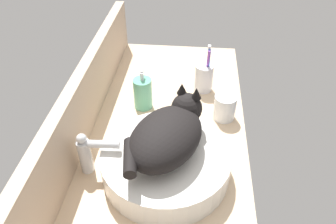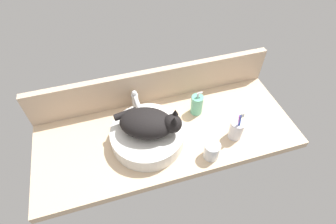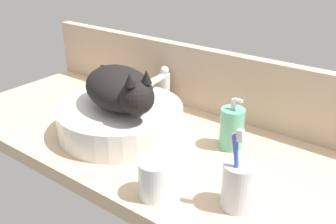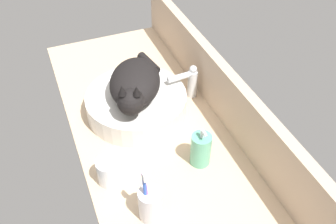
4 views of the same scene
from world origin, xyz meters
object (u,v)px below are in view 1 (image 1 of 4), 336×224
(toothbrush_cup, at_px, (204,77))
(faucet, at_px, (89,152))
(cat, at_px, (168,134))
(water_glass, at_px, (224,109))
(sink_basin, at_px, (166,163))
(soap_dispenser, at_px, (143,93))

(toothbrush_cup, bearing_deg, faucet, 144.20)
(cat, height_order, faucet, cat)
(faucet, distance_m, water_glass, 0.47)
(toothbrush_cup, bearing_deg, water_glass, -155.73)
(sink_basin, height_order, faucet, faucet)
(sink_basin, xyz_separation_m, toothbrush_cup, (0.42, -0.10, 0.01))
(faucet, xyz_separation_m, water_glass, (0.27, -0.38, -0.04))
(soap_dispenser, xyz_separation_m, toothbrush_cup, (0.12, -0.21, -0.00))
(cat, bearing_deg, water_glass, -33.75)
(cat, bearing_deg, sink_basin, 159.38)
(cat, height_order, soap_dispenser, cat)
(faucet, relative_size, water_glass, 1.57)
(sink_basin, xyz_separation_m, water_glass, (0.26, -0.17, -0.00))
(sink_basin, bearing_deg, water_glass, -33.18)
(water_glass, bearing_deg, cat, 146.25)
(sink_basin, relative_size, water_glass, 4.11)
(sink_basin, distance_m, toothbrush_cup, 0.43)
(soap_dispenser, distance_m, toothbrush_cup, 0.24)
(faucet, relative_size, soap_dispenser, 0.94)
(cat, relative_size, water_glass, 3.49)
(cat, bearing_deg, faucet, 96.23)
(faucet, xyz_separation_m, toothbrush_cup, (0.43, -0.31, -0.02))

